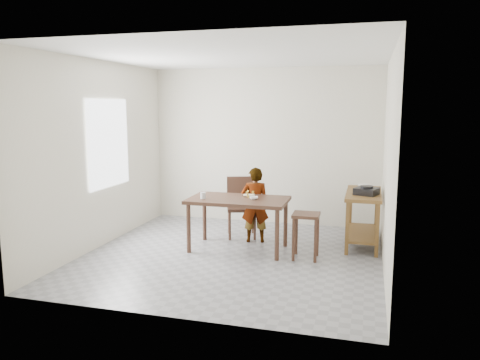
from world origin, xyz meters
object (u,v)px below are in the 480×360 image
(prep_counter, at_px, (363,219))
(dining_chair, at_px, (242,208))
(dining_table, at_px, (238,224))
(stool, at_px, (306,236))
(child, at_px, (255,205))

(prep_counter, bearing_deg, dining_chair, -178.67)
(dining_table, relative_size, stool, 2.24)
(dining_table, relative_size, dining_chair, 1.50)
(prep_counter, xyz_separation_m, child, (-1.58, -0.26, 0.17))
(child, bearing_deg, dining_chair, -54.45)
(dining_chair, distance_m, stool, 1.38)
(prep_counter, distance_m, stool, 1.12)
(prep_counter, height_order, stool, prep_counter)
(dining_table, bearing_deg, child, 72.34)
(prep_counter, distance_m, child, 1.61)
(dining_table, xyz_separation_m, stool, (0.99, -0.15, -0.06))
(child, bearing_deg, prep_counter, 174.01)
(prep_counter, bearing_deg, stool, -130.83)
(stool, bearing_deg, child, 145.40)
(dining_table, height_order, stool, dining_table)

